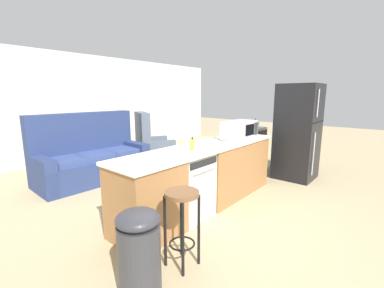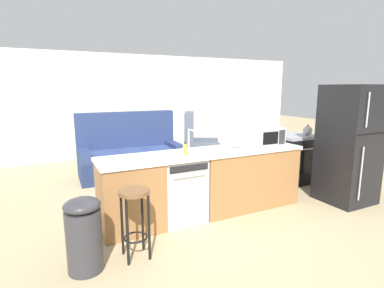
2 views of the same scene
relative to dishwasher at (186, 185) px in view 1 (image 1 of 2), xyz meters
name	(u,v)px [view 1 (image 1 of 2)]	position (x,y,z in m)	size (l,w,h in m)	color
ground_plane	(198,209)	(0.25, 0.00, -0.42)	(24.00, 24.00, 0.00)	tan
wall_back	(74,107)	(0.55, 4.20, 0.88)	(10.00, 0.06, 2.60)	silver
kitchen_counter	(208,177)	(0.49, 0.00, 0.00)	(2.94, 0.66, 0.90)	#9E6B3D
dishwasher	(186,185)	(0.00, 0.00, 0.00)	(0.58, 0.61, 0.84)	white
stove_range	(245,148)	(2.60, 0.55, 0.03)	(0.76, 0.68, 0.90)	black
refrigerator	(298,132)	(2.60, -0.55, 0.48)	(0.72, 0.73, 1.81)	black
microwave	(241,129)	(1.42, 0.00, 0.62)	(0.50, 0.37, 0.28)	#B7B7BC
sink_faucet	(187,137)	(0.23, 0.18, 0.61)	(0.07, 0.18, 0.30)	silver
paper_towel_roll	(223,132)	(0.94, 0.06, 0.62)	(0.14, 0.14, 0.28)	#4C4C51
soap_bottle	(192,145)	(0.05, -0.06, 0.55)	(0.06, 0.06, 0.18)	yellow
kettle	(255,123)	(2.77, 0.42, 0.56)	(0.21, 0.17, 0.19)	#B2B2B7
bar_stool	(182,212)	(-0.80, -0.66, 0.11)	(0.32, 0.32, 0.74)	brown
trash_bin	(139,253)	(-1.31, -0.67, -0.04)	(0.35, 0.35, 0.74)	#333338
couch	(91,159)	(-0.05, 2.41, -0.03)	(2.02, 0.95, 1.27)	navy
armchair	(151,147)	(1.62, 2.58, -0.07)	(1.10, 1.12, 1.20)	#515B6B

